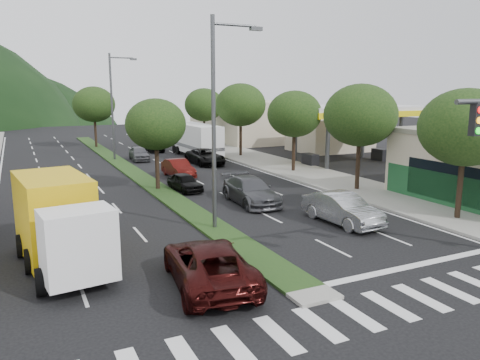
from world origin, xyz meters
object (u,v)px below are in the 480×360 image
streetlight_near (218,114)px  motorhome (196,139)px  tree_r_c (294,114)px  car_queue_c (178,168)px  car_queue_e (139,153)px  car_queue_f (154,146)px  streetlight_mid (114,101)px  tree_r_e (204,105)px  car_queue_a (185,182)px  box_truck (59,225)px  sedan_silver (342,209)px  tree_r_b (360,115)px  tree_r_d (241,105)px  tree_med_far (94,104)px  suv_maroon (209,264)px  car_queue_b (251,191)px  car_queue_d (205,157)px  tree_med_near (156,124)px  tree_r_a (465,128)px

streetlight_near → motorhome: streetlight_near is taller
streetlight_near → motorhome: bearing=72.0°
tree_r_c → car_queue_c: (-9.24, 1.96, -4.06)m
car_queue_e → car_queue_f: bearing=66.6°
streetlight_mid → tree_r_e: bearing=30.7°
tree_r_e → car_queue_a: tree_r_e is taller
streetlight_near → box_truck: (-7.38, -1.74, -3.98)m
tree_r_e → car_queue_a: 25.65m
tree_r_c → car_queue_a: 11.63m
sedan_silver → tree_r_b: bearing=41.8°
sedan_silver → box_truck: size_ratio=0.67×
tree_r_c → tree_r_d: (0.00, 10.00, 0.43)m
tree_r_b → box_truck: size_ratio=0.98×
tree_med_far → suv_maroon: (-2.72, -42.00, -4.24)m
car_queue_b → sedan_silver: bearing=-66.2°
streetlight_mid → sedan_silver: 27.96m
tree_r_b → streetlight_mid: streetlight_mid is taller
streetlight_mid → motorhome: size_ratio=1.17×
car_queue_a → car_queue_e: size_ratio=0.88×
tree_r_b → car_queue_d: (-5.03, 14.96, -4.34)m
tree_r_c → box_truck: (-19.18, -13.74, -3.15)m
streetlight_mid → sedan_silver: streetlight_mid is taller
suv_maroon → box_truck: box_truck is taller
tree_r_c → tree_r_e: size_ratio=0.97×
streetlight_near → streetlight_mid: same height
tree_med_near → tree_med_far: (0.00, 26.00, 0.58)m
car_queue_a → car_queue_d: 11.36m
tree_r_e → car_queue_b: (-8.03, -28.04, -4.12)m
tree_r_a → tree_r_e: size_ratio=0.99×
car_queue_e → tree_med_near: bearing=-94.4°
car_queue_a → tree_r_d: bearing=45.8°
streetlight_near → car_queue_a: streetlight_near is taller
suv_maroon → tree_r_a: bearing=-164.3°
tree_r_c → tree_r_a: bearing=-90.0°
tree_med_far → car_queue_e: size_ratio=1.75×
tree_r_e → streetlight_mid: size_ratio=0.67×
tree_r_a → motorhome: bearing=98.0°
streetlight_mid → suv_maroon: size_ratio=1.81×
tree_r_b → tree_r_d: size_ratio=0.97×
car_queue_c → car_queue_b: bearing=-85.0°
car_queue_a → car_queue_e: (0.55, 15.00, 0.08)m
car_queue_c → car_queue_d: (4.21, 5.00, 0.01)m
tree_r_d → suv_maroon: (-14.72, -28.00, -4.42)m
streetlight_mid → car_queue_d: 10.30m
tree_r_b → car_queue_d: size_ratio=1.38×
tree_r_c → tree_r_e: tree_r_e is taller
car_queue_a → car_queue_d: size_ratio=0.69×
tree_r_c → car_queue_d: 9.50m
car_queue_e → car_queue_f: car_queue_e is taller
streetlight_near → car_queue_d: bearing=70.4°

